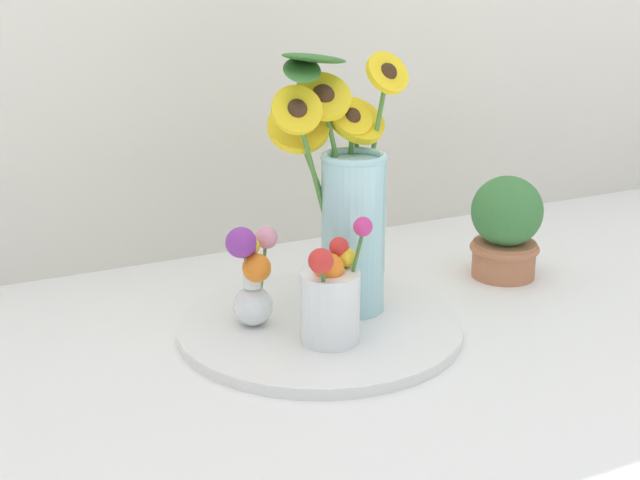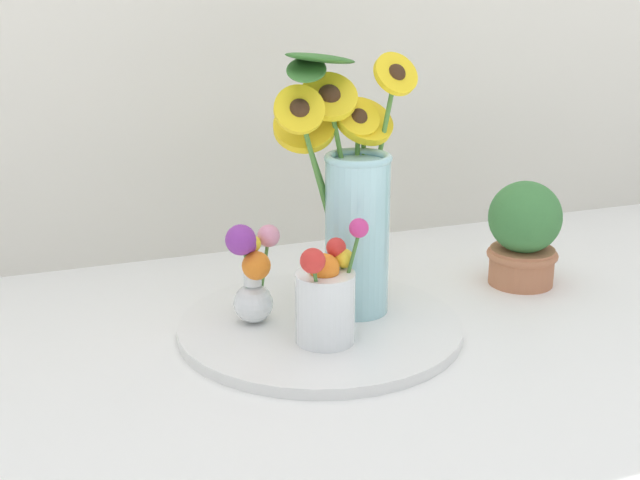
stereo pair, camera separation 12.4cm
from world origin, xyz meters
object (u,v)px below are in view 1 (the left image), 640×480
at_px(vase_bulb_right, 252,276).
at_px(potted_plant, 506,227).
at_px(mason_jar_sunflowers, 346,197).
at_px(vase_small_center, 330,297).
at_px(serving_tray, 320,327).

xyz_separation_m(vase_bulb_right, potted_plant, (0.47, 0.04, -0.00)).
height_order(mason_jar_sunflowers, vase_bulb_right, mason_jar_sunflowers).
bearing_deg(potted_plant, vase_small_center, -161.42).
bearing_deg(vase_small_center, potted_plant, 18.58).
bearing_deg(mason_jar_sunflowers, vase_bulb_right, -178.72).
distance_m(vase_small_center, vase_bulb_right, 0.12).
height_order(serving_tray, vase_bulb_right, vase_bulb_right).
xyz_separation_m(vase_small_center, potted_plant, (0.39, 0.13, 0.01)).
xyz_separation_m(serving_tray, potted_plant, (0.38, 0.07, 0.08)).
bearing_deg(vase_small_center, mason_jar_sunflowers, 52.86).
relative_size(vase_bulb_right, potted_plant, 0.86).
xyz_separation_m(mason_jar_sunflowers, vase_bulb_right, (-0.15, -0.00, -0.10)).
height_order(vase_small_center, potted_plant, vase_small_center).
xyz_separation_m(serving_tray, mason_jar_sunflowers, (0.06, 0.04, 0.18)).
height_order(vase_bulb_right, potted_plant, potted_plant).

